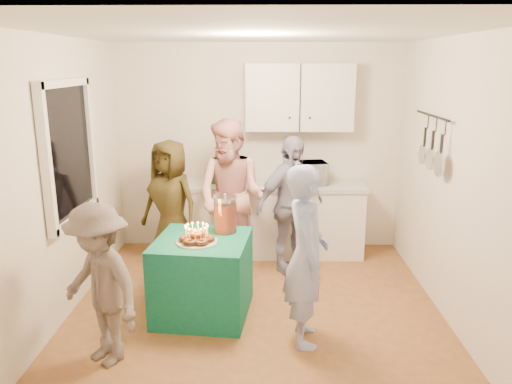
{
  "coord_description": "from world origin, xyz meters",
  "views": [
    {
      "loc": [
        0.08,
        -4.3,
        2.36
      ],
      "look_at": [
        0.0,
        0.35,
        1.15
      ],
      "focal_mm": 35.0,
      "sensor_mm": 36.0,
      "label": 1
    }
  ],
  "objects_px": {
    "counter": "(274,220)",
    "punch_jar": "(225,215)",
    "microwave": "(306,173)",
    "woman_back_left": "(171,204)",
    "man_birthday": "(306,256)",
    "party_table": "(203,277)",
    "woman_back_center": "(232,197)",
    "woman_back_right": "(290,205)",
    "child_near_left": "(100,285)"
  },
  "relations": [
    {
      "from": "counter",
      "to": "punch_jar",
      "type": "distance_m",
      "value": 1.57
    },
    {
      "from": "microwave",
      "to": "woman_back_left",
      "type": "relative_size",
      "value": 0.32
    },
    {
      "from": "man_birthday",
      "to": "woman_back_left",
      "type": "distance_m",
      "value": 2.22
    },
    {
      "from": "party_table",
      "to": "man_birthday",
      "type": "height_order",
      "value": "man_birthday"
    },
    {
      "from": "microwave",
      "to": "man_birthday",
      "type": "relative_size",
      "value": 0.31
    },
    {
      "from": "microwave",
      "to": "man_birthday",
      "type": "distance_m",
      "value": 2.1
    },
    {
      "from": "punch_jar",
      "to": "woman_back_left",
      "type": "xyz_separation_m",
      "value": [
        -0.72,
        1.0,
        -0.17
      ]
    },
    {
      "from": "counter",
      "to": "man_birthday",
      "type": "bearing_deg",
      "value": -83.57
    },
    {
      "from": "counter",
      "to": "party_table",
      "type": "distance_m",
      "value": 1.76
    },
    {
      "from": "woman_back_left",
      "to": "woman_back_center",
      "type": "distance_m",
      "value": 0.75
    },
    {
      "from": "microwave",
      "to": "party_table",
      "type": "bearing_deg",
      "value": -133.08
    },
    {
      "from": "punch_jar",
      "to": "man_birthday",
      "type": "distance_m",
      "value": 1.01
    },
    {
      "from": "party_table",
      "to": "counter",
      "type": "bearing_deg",
      "value": 66.37
    },
    {
      "from": "woman_back_left",
      "to": "woman_back_right",
      "type": "height_order",
      "value": "woman_back_right"
    },
    {
      "from": "man_birthday",
      "to": "woman_back_right",
      "type": "xyz_separation_m",
      "value": [
        -0.06,
        1.52,
        0.01
      ]
    },
    {
      "from": "punch_jar",
      "to": "party_table",
      "type": "bearing_deg",
      "value": -134.39
    },
    {
      "from": "counter",
      "to": "microwave",
      "type": "bearing_deg",
      "value": 0.0
    },
    {
      "from": "man_birthday",
      "to": "child_near_left",
      "type": "height_order",
      "value": "man_birthday"
    },
    {
      "from": "counter",
      "to": "microwave",
      "type": "relative_size",
      "value": 4.5
    },
    {
      "from": "man_birthday",
      "to": "woman_back_center",
      "type": "bearing_deg",
      "value": 22.68
    },
    {
      "from": "microwave",
      "to": "party_table",
      "type": "distance_m",
      "value": 2.06
    },
    {
      "from": "counter",
      "to": "woman_back_center",
      "type": "distance_m",
      "value": 0.85
    },
    {
      "from": "counter",
      "to": "punch_jar",
      "type": "bearing_deg",
      "value": -109.58
    },
    {
      "from": "woman_back_center",
      "to": "child_near_left",
      "type": "distance_m",
      "value": 2.11
    },
    {
      "from": "party_table",
      "to": "punch_jar",
      "type": "bearing_deg",
      "value": 45.61
    },
    {
      "from": "microwave",
      "to": "woman_back_right",
      "type": "height_order",
      "value": "woman_back_right"
    },
    {
      "from": "child_near_left",
      "to": "man_birthday",
      "type": "bearing_deg",
      "value": 49.64
    },
    {
      "from": "counter",
      "to": "woman_back_right",
      "type": "distance_m",
      "value": 0.68
    },
    {
      "from": "party_table",
      "to": "woman_back_left",
      "type": "distance_m",
      "value": 1.37
    },
    {
      "from": "punch_jar",
      "to": "woman_back_left",
      "type": "height_order",
      "value": "woman_back_left"
    },
    {
      "from": "microwave",
      "to": "party_table",
      "type": "xyz_separation_m",
      "value": [
        -1.09,
        -1.61,
        -0.67
      ]
    },
    {
      "from": "party_table",
      "to": "woman_back_center",
      "type": "relative_size",
      "value": 0.48
    },
    {
      "from": "woman_back_right",
      "to": "woman_back_center",
      "type": "bearing_deg",
      "value": 142.25
    },
    {
      "from": "woman_back_left",
      "to": "child_near_left",
      "type": "bearing_deg",
      "value": -68.54
    },
    {
      "from": "woman_back_right",
      "to": "party_table",
      "type": "bearing_deg",
      "value": -165.7
    },
    {
      "from": "microwave",
      "to": "child_near_left",
      "type": "distance_m",
      "value": 3.04
    },
    {
      "from": "party_table",
      "to": "punch_jar",
      "type": "xyz_separation_m",
      "value": [
        0.21,
        0.21,
        0.55
      ]
    },
    {
      "from": "woman_back_right",
      "to": "child_near_left",
      "type": "distance_m",
      "value": 2.45
    },
    {
      "from": "woman_back_right",
      "to": "microwave",
      "type": "bearing_deg",
      "value": 32.72
    },
    {
      "from": "woman_back_right",
      "to": "child_near_left",
      "type": "xyz_separation_m",
      "value": [
        -1.58,
        -1.87,
        -0.12
      ]
    },
    {
      "from": "counter",
      "to": "woman_back_right",
      "type": "height_order",
      "value": "woman_back_right"
    },
    {
      "from": "punch_jar",
      "to": "child_near_left",
      "type": "distance_m",
      "value": 1.39
    },
    {
      "from": "woman_back_left",
      "to": "microwave",
      "type": "bearing_deg",
      "value": 40.76
    },
    {
      "from": "punch_jar",
      "to": "woman_back_right",
      "type": "bearing_deg",
      "value": 51.57
    },
    {
      "from": "counter",
      "to": "punch_jar",
      "type": "relative_size",
      "value": 6.47
    },
    {
      "from": "counter",
      "to": "woman_back_right",
      "type": "relative_size",
      "value": 1.39
    },
    {
      "from": "woman_back_center",
      "to": "woman_back_right",
      "type": "relative_size",
      "value": 1.11
    },
    {
      "from": "counter",
      "to": "party_table",
      "type": "bearing_deg",
      "value": -113.63
    },
    {
      "from": "counter",
      "to": "microwave",
      "type": "height_order",
      "value": "microwave"
    },
    {
      "from": "woman_back_left",
      "to": "woman_back_center",
      "type": "height_order",
      "value": "woman_back_center"
    }
  ]
}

